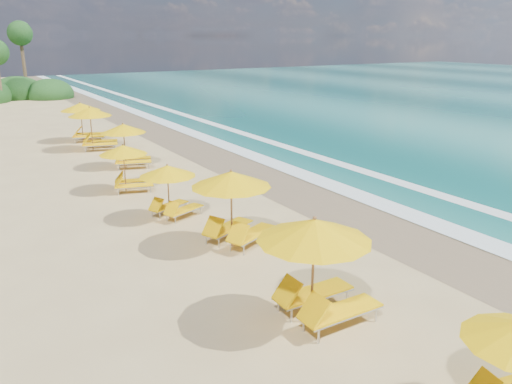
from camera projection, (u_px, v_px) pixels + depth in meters
ground at (256, 224)px, 18.61m from camera, size 160.00×160.00×0.00m
wet_sand at (341, 205)px, 20.59m from camera, size 4.00×160.00×0.01m
surf_foam at (390, 195)px, 21.92m from camera, size 4.00×160.00×0.01m
station_3 at (320, 262)px, 11.87m from camera, size 2.88×2.65×2.69m
station_4 at (235, 202)px, 16.36m from camera, size 3.36×3.33×2.58m
station_5 at (171, 187)px, 18.92m from camera, size 2.72×2.68×2.10m
station_6 at (128, 165)px, 22.24m from camera, size 2.66×2.59×2.10m
station_7 at (128, 142)px, 26.25m from camera, size 2.94×2.87×2.32m
station_8 at (95, 125)px, 30.33m from camera, size 3.24×3.15×2.58m
station_9 at (85, 119)px, 32.81m from camera, size 3.27×3.23×2.52m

